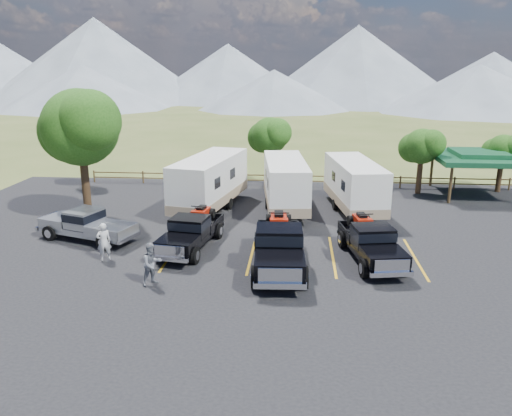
# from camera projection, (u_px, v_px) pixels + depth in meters

# --- Properties ---
(ground) EXTENTS (320.00, 320.00, 0.00)m
(ground) POSITION_uv_depth(u_px,v_px,m) (291.00, 290.00, 20.96)
(ground) COLOR #435423
(ground) RESTS_ON ground
(asphalt_lot) EXTENTS (44.00, 34.00, 0.04)m
(asphalt_lot) POSITION_uv_depth(u_px,v_px,m) (292.00, 263.00, 23.82)
(asphalt_lot) COLOR black
(asphalt_lot) RESTS_ON ground
(stall_lines) EXTENTS (12.12, 5.50, 0.01)m
(stall_lines) POSITION_uv_depth(u_px,v_px,m) (292.00, 255.00, 24.77)
(stall_lines) COLOR #C69117
(stall_lines) RESTS_ON asphalt_lot
(tree_big_nw) EXTENTS (5.54, 5.18, 7.84)m
(tree_big_nw) POSITION_uv_depth(u_px,v_px,m) (80.00, 127.00, 29.04)
(tree_big_nw) COLOR black
(tree_big_nw) RESTS_ON ground
(tree_ne_a) EXTENTS (3.11, 2.92, 4.76)m
(tree_ne_a) POSITION_uv_depth(u_px,v_px,m) (422.00, 146.00, 35.54)
(tree_ne_a) COLOR black
(tree_ne_a) RESTS_ON ground
(tree_ne_b) EXTENTS (2.77, 2.59, 4.27)m
(tree_ne_b) POSITION_uv_depth(u_px,v_px,m) (503.00, 150.00, 36.12)
(tree_ne_b) COLOR black
(tree_ne_b) RESTS_ON ground
(tree_north) EXTENTS (3.46, 3.24, 5.25)m
(tree_north) POSITION_uv_depth(u_px,v_px,m) (269.00, 136.00, 38.25)
(tree_north) COLOR black
(tree_north) RESTS_ON ground
(tree_nw_small) EXTENTS (2.59, 2.43, 3.85)m
(tree_nw_small) POSITION_uv_depth(u_px,v_px,m) (83.00, 151.00, 37.75)
(tree_nw_small) COLOR black
(tree_nw_small) RESTS_ON ground
(rail_fence) EXTENTS (36.12, 0.12, 1.00)m
(rail_fence) POSITION_uv_depth(u_px,v_px,m) (321.00, 179.00, 38.33)
(rail_fence) COLOR #4F3921
(rail_fence) RESTS_ON ground
(pavilion) EXTENTS (6.20, 6.20, 3.22)m
(pavilion) POSITION_uv_depth(u_px,v_px,m) (479.00, 157.00, 35.40)
(pavilion) COLOR #4F3921
(pavilion) RESTS_ON ground
(mountain_range) EXTENTS (209.00, 71.00, 20.00)m
(mountain_range) POSITION_uv_depth(u_px,v_px,m) (267.00, 69.00, 120.79)
(mountain_range) COLOR slate
(mountain_range) RESTS_ON ground
(rig_left) EXTENTS (2.70, 5.97, 1.92)m
(rig_left) POSITION_uv_depth(u_px,v_px,m) (192.00, 231.00, 25.44)
(rig_left) COLOR black
(rig_left) RESTS_ON asphalt_lot
(rig_center) EXTENTS (2.66, 6.86, 2.26)m
(rig_center) POSITION_uv_depth(u_px,v_px,m) (279.00, 245.00, 23.01)
(rig_center) COLOR black
(rig_center) RESTS_ON asphalt_lot
(rig_right) EXTENTS (2.86, 6.15, 1.97)m
(rig_right) POSITION_uv_depth(u_px,v_px,m) (371.00, 241.00, 23.88)
(rig_right) COLOR black
(rig_right) RESTS_ON asphalt_lot
(trailer_left) EXTENTS (4.10, 9.90, 3.43)m
(trailer_left) POSITION_uv_depth(u_px,v_px,m) (210.00, 182.00, 32.03)
(trailer_left) COLOR white
(trailer_left) RESTS_ON asphalt_lot
(trailer_center) EXTENTS (3.23, 9.42, 3.26)m
(trailer_center) POSITION_uv_depth(u_px,v_px,m) (285.00, 184.00, 31.92)
(trailer_center) COLOR white
(trailer_center) RESTS_ON asphalt_lot
(trailer_right) EXTENTS (3.50, 9.26, 3.20)m
(trailer_right) POSITION_uv_depth(u_px,v_px,m) (354.00, 185.00, 31.69)
(trailer_right) COLOR white
(trailer_right) RESTS_ON asphalt_lot
(pickup_silver) EXTENTS (5.91, 3.49, 1.69)m
(pickup_silver) POSITION_uv_depth(u_px,v_px,m) (87.00, 225.00, 26.57)
(pickup_silver) COLOR gray
(pickup_silver) RESTS_ON asphalt_lot
(person_a) EXTENTS (0.81, 0.73, 1.86)m
(person_a) POSITION_uv_depth(u_px,v_px,m) (104.00, 242.00, 23.86)
(person_a) COLOR silver
(person_a) RESTS_ON asphalt_lot
(person_b) EXTENTS (1.15, 1.15, 1.88)m
(person_b) POSITION_uv_depth(u_px,v_px,m) (152.00, 264.00, 21.19)
(person_b) COLOR slate
(person_b) RESTS_ON asphalt_lot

